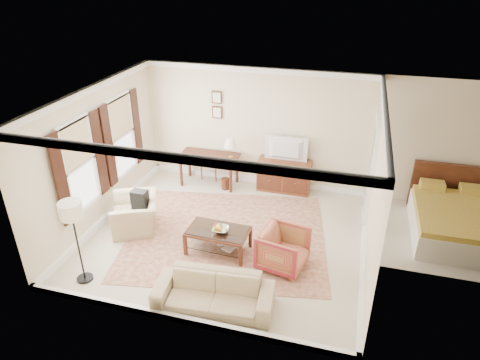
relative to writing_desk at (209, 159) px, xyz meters
The scene contains 21 objects.
room_shell 2.92m from the writing_desk, 62.11° to the right, with size 5.51×5.01×2.91m.
annex_bedroom 5.65m from the writing_desk, ahead, with size 3.00×2.70×2.90m.
window_front 3.30m from the writing_desk, 120.60° to the right, with size 0.12×1.56×1.80m, color #CCB284, non-canonical shape.
window_rear 2.17m from the writing_desk, 144.87° to the right, with size 0.12×1.56×1.80m, color #CCB284, non-canonical shape.
doorway 3.85m from the writing_desk, ahead, with size 0.10×1.12×2.25m, color white, non-canonical shape.
rug 2.41m from the writing_desk, 62.48° to the right, with size 3.98×3.41×0.01m, color maroon.
writing_desk is the anchor object (origin of this frame).
desk_chair 0.39m from the writing_desk, 102.64° to the left, with size 0.45×0.45×1.05m, color brown, non-canonical shape.
desk_lamp 0.67m from the writing_desk, ahead, with size 0.32×0.32×0.50m, color silver, non-canonical shape.
framed_prints 1.34m from the writing_desk, 76.90° to the left, with size 0.25×0.04×0.68m, color #4D2416, non-canonical shape.
sideboard 1.88m from the writing_desk, ahead, with size 1.26×0.49×0.78m, color brown.
tv 1.95m from the writing_desk, ahead, with size 0.97×0.56×0.13m, color black.
coffee_table 2.84m from the writing_desk, 67.36° to the right, with size 1.19×0.73×0.49m.
fruit_bowl 2.89m from the writing_desk, 66.45° to the right, with size 0.42×0.42×0.10m, color silver.
book_a 2.80m from the writing_desk, 67.90° to the right, with size 0.28×0.04×0.38m, color brown.
book_b 2.95m from the writing_desk, 64.71° to the right, with size 0.28×0.03×0.38m, color brown.
striped_armchair 3.61m from the writing_desk, 48.93° to the right, with size 0.80×0.75×0.83m, color maroon.
club_armchair 2.44m from the writing_desk, 109.90° to the right, with size 1.05×0.68×0.92m, color tan.
backpack 2.34m from the writing_desk, 107.85° to the right, with size 0.32×0.22×0.40m, color black.
sofa 4.31m from the writing_desk, 69.89° to the right, with size 1.92×0.56×0.75m, color tan.
floor_lamp 4.18m from the writing_desk, 103.11° to the right, with size 0.39×0.39×1.57m.
Camera 1 is at (2.22, -6.95, 5.05)m, focal length 32.00 mm.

